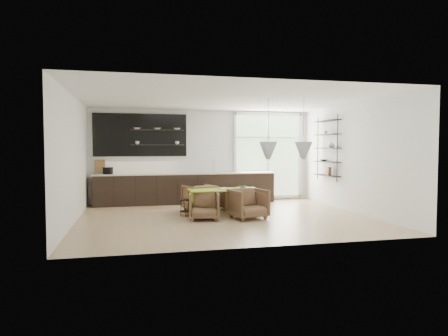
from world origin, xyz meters
The scene contains 11 objects.
room centered at (0.58, 1.10, 1.46)m, with size 7.02×6.01×2.91m.
kitchen_run centered at (-0.70, 2.69, 0.60)m, with size 5.54×0.69×2.75m.
right_shelving centered at (3.36, 1.17, 1.65)m, with size 0.26×1.22×1.90m.
dining_table centered at (0.07, 0.39, 0.61)m, with size 1.80×0.81×0.66m.
armchair_back_left centered at (-0.44, 1.15, 0.36)m, with size 0.77×0.79×0.72m, color brown.
armchair_back_right centered at (0.47, 1.18, 0.32)m, with size 0.68×0.70×0.64m, color brown.
armchair_front_left centered at (-0.54, -0.18, 0.33)m, with size 0.70×0.72×0.66m, color brown.
armchair_front_right centered at (0.52, -0.31, 0.37)m, with size 0.78×0.80×0.73m, color brown.
wire_stool centered at (-0.89, 0.44, 0.27)m, with size 0.33×0.33×0.41m.
table_book centered at (-0.04, 0.40, 0.67)m, with size 0.22×0.30×0.03m, color white.
table_bowl centered at (0.61, 0.48, 0.69)m, with size 0.19×0.19×0.06m, color #568854.
Camera 1 is at (-2.20, -9.51, 1.73)m, focal length 32.00 mm.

